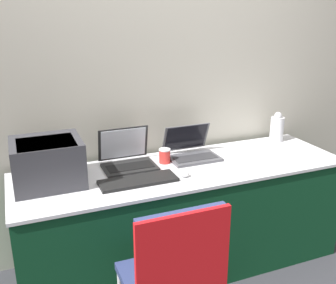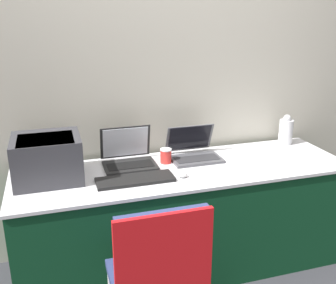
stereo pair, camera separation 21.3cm
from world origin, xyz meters
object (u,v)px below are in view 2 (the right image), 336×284
at_px(coffee_cup, 166,156).
at_px(mouse, 183,175).
at_px(printer, 47,157).
at_px(external_keyboard, 135,180).
at_px(laptop_left, 128,157).
at_px(chair, 159,271).
at_px(metal_pitcher, 286,131).
at_px(laptop_right, 194,151).

distance_m(coffee_cup, mouse, 0.27).
relative_size(printer, external_keyboard, 0.85).
distance_m(external_keyboard, coffee_cup, 0.36).
bearing_deg(laptop_left, coffee_cup, -9.54).
xyz_separation_m(mouse, chair, (-0.33, -0.63, -0.19)).
bearing_deg(printer, external_keyboard, -19.87).
height_order(external_keyboard, chair, chair).
height_order(laptop_left, metal_pitcher, laptop_left).
distance_m(laptop_left, external_keyboard, 0.28).
height_order(external_keyboard, metal_pitcher, metal_pitcher).
relative_size(mouse, chair, 0.06).
relative_size(external_keyboard, metal_pitcher, 2.03).
bearing_deg(laptop_left, metal_pitcher, 3.17).
bearing_deg(coffee_cup, laptop_right, 8.25).
distance_m(mouse, chair, 0.74).
height_order(printer, chair, printer).
bearing_deg(mouse, coffee_cup, 96.32).
bearing_deg(coffee_cup, chair, -108.78).
height_order(laptop_left, coffee_cup, laptop_left).
xyz_separation_m(printer, chair, (0.46, -0.84, -0.32)).
distance_m(external_keyboard, chair, 0.68).
distance_m(external_keyboard, metal_pitcher, 1.31).
bearing_deg(metal_pitcher, printer, -174.53).
xyz_separation_m(laptop_left, external_keyboard, (-0.02, -0.28, -0.04)).
relative_size(printer, laptop_left, 1.17).
bearing_deg(chair, external_keyboard, 86.67).
relative_size(laptop_left, coffee_cup, 3.47).
bearing_deg(laptop_left, laptop_right, -1.35).
xyz_separation_m(laptop_right, chair, (-0.52, -0.92, -0.22)).
height_order(mouse, metal_pitcher, metal_pitcher).
xyz_separation_m(laptop_right, external_keyboard, (-0.48, -0.27, -0.04)).
distance_m(printer, metal_pitcher, 1.77).
xyz_separation_m(coffee_cup, chair, (-0.30, -0.89, -0.22)).
bearing_deg(external_keyboard, printer, 160.13).
bearing_deg(laptop_left, external_keyboard, -93.31).
bearing_deg(laptop_right, mouse, -121.87).
relative_size(coffee_cup, metal_pitcher, 0.42).
xyz_separation_m(external_keyboard, metal_pitcher, (1.26, 0.35, 0.09)).
xyz_separation_m(printer, coffee_cup, (0.76, 0.06, -0.10)).
distance_m(external_keyboard, mouse, 0.30).
bearing_deg(printer, coffee_cup, 4.31).
bearing_deg(metal_pitcher, external_keyboard, -164.58).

